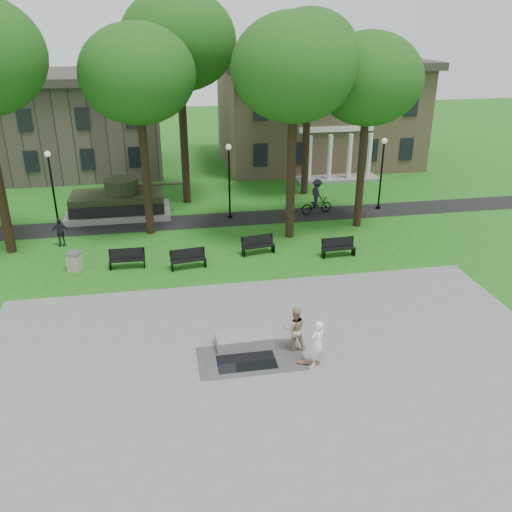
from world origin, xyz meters
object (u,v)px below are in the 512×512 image
Objects in this scene: concrete_block at (244,340)px; park_bench_0 at (127,258)px; cyclist at (317,200)px; trash_bin at (74,261)px; friend_watching at (295,329)px; skateboarder at (317,343)px.

concrete_block is 9.46m from park_bench_0.
cyclist is 13.43m from park_bench_0.
trash_bin is (-2.60, 0.15, -0.04)m from park_bench_0.
park_bench_0 is 2.61m from trash_bin.
concrete_block is at bearing -14.19° from friend_watching.
trash_bin is at bearing -40.74° from friend_watching.
park_bench_0 reaches higher than concrete_block.
friend_watching is (1.86, -0.59, 0.67)m from concrete_block.
friend_watching is 1.87× the size of trash_bin.
skateboarder is at bearing -36.02° from concrete_block.
cyclist is 1.27× the size of park_bench_0.
skateboarder is at bearing 118.35° from friend_watching.
concrete_block is 16.18m from cyclist.
skateboarder is (2.41, -1.75, 0.69)m from concrete_block.
trash_bin is at bearing -74.75° from skateboarder.
skateboarder is at bearing 153.45° from cyclist.
cyclist is at bearing -105.71° from friend_watching.
friend_watching is 0.99× the size of park_bench_0.
friend_watching is 10.99m from park_bench_0.
friend_watching is 16.00m from cyclist.
concrete_block is 1.23× the size of friend_watching.
park_bench_0 is at bearing 120.17° from concrete_block.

